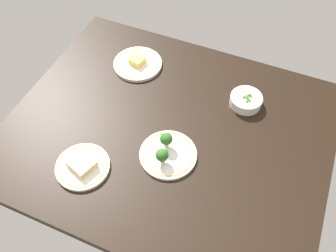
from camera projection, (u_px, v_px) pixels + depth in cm
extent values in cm
cube|color=black|center=(168.00, 132.00, 149.61)|extent=(128.91, 105.82, 4.00)
cylinder|color=white|center=(138.00, 64.00, 169.68)|extent=(22.54, 22.54, 1.48)
torus|color=gold|center=(138.00, 63.00, 169.09)|extent=(20.34, 20.34, 0.50)
cube|color=#F2D14C|center=(137.00, 60.00, 167.86)|extent=(7.33, 7.34, 3.06)
cylinder|color=white|center=(83.00, 167.00, 136.59)|extent=(20.40, 20.40, 1.38)
torus|color=gold|center=(82.00, 166.00, 136.04)|extent=(18.45, 18.45, 0.50)
cube|color=beige|center=(82.00, 165.00, 135.56)|extent=(11.47, 10.60, 1.20)
cube|color=#E5B24C|center=(82.00, 164.00, 134.76)|extent=(11.47, 10.60, 0.80)
cube|color=beige|center=(81.00, 162.00, 133.96)|extent=(11.47, 10.60, 1.20)
cylinder|color=white|center=(168.00, 155.00, 139.86)|extent=(22.17, 22.17, 1.27)
torus|color=gold|center=(168.00, 154.00, 139.36)|extent=(20.01, 20.01, 0.50)
cylinder|color=#9EBC72|center=(166.00, 144.00, 140.37)|extent=(1.71, 1.71, 2.90)
sphere|color=#2D6023|center=(166.00, 139.00, 137.74)|extent=(4.89, 4.89, 4.89)
cylinder|color=#9EBC72|center=(162.00, 160.00, 136.20)|extent=(1.73, 1.73, 2.69)
sphere|color=#2D6023|center=(162.00, 155.00, 133.63)|extent=(4.95, 4.95, 4.95)
cylinder|color=white|center=(246.00, 101.00, 154.37)|extent=(13.45, 13.45, 4.15)
torus|color=white|center=(247.00, 97.00, 152.71)|extent=(13.71, 13.71, 0.80)
sphere|color=#599E38|center=(247.00, 101.00, 150.85)|extent=(1.21, 1.21, 1.21)
sphere|color=#599E38|center=(250.00, 95.00, 152.71)|extent=(1.38, 1.38, 1.38)
sphere|color=#599E38|center=(247.00, 96.00, 152.10)|extent=(1.59, 1.59, 1.59)
sphere|color=#599E38|center=(244.00, 97.00, 152.13)|extent=(1.09, 1.09, 1.09)
sphere|color=#599E38|center=(250.00, 100.00, 151.13)|extent=(1.05, 1.05, 1.05)
sphere|color=#599E38|center=(244.00, 96.00, 152.48)|extent=(1.00, 1.00, 1.00)
sphere|color=#599E38|center=(247.00, 98.00, 151.79)|extent=(1.24, 1.24, 1.24)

